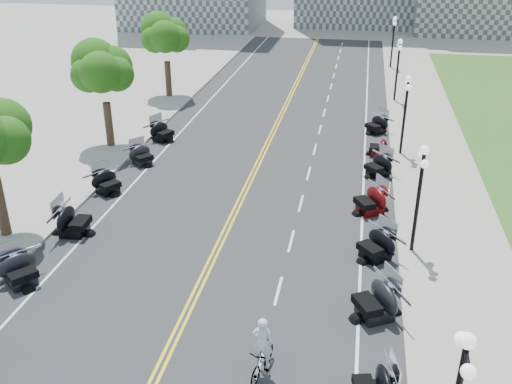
# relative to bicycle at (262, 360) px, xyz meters

# --- Properties ---
(ground) EXTENTS (160.00, 160.00, 0.00)m
(ground) POSITION_rel_bicycle_xyz_m (-3.37, 4.68, -0.57)
(ground) COLOR gray
(road) EXTENTS (16.00, 90.00, 0.01)m
(road) POSITION_rel_bicycle_xyz_m (-3.37, 14.68, -0.56)
(road) COLOR #333335
(road) RESTS_ON ground
(centerline_yellow_a) EXTENTS (0.12, 90.00, 0.00)m
(centerline_yellow_a) POSITION_rel_bicycle_xyz_m (-3.49, 14.68, -0.56)
(centerline_yellow_a) COLOR yellow
(centerline_yellow_a) RESTS_ON road
(centerline_yellow_b) EXTENTS (0.12, 90.00, 0.00)m
(centerline_yellow_b) POSITION_rel_bicycle_xyz_m (-3.25, 14.68, -0.56)
(centerline_yellow_b) COLOR yellow
(centerline_yellow_b) RESTS_ON road
(edge_line_north) EXTENTS (0.12, 90.00, 0.00)m
(edge_line_north) POSITION_rel_bicycle_xyz_m (3.03, 14.68, -0.56)
(edge_line_north) COLOR white
(edge_line_north) RESTS_ON road
(edge_line_south) EXTENTS (0.12, 90.00, 0.00)m
(edge_line_south) POSITION_rel_bicycle_xyz_m (-9.77, 14.68, -0.56)
(edge_line_south) COLOR white
(edge_line_south) RESTS_ON road
(lane_dash_5) EXTENTS (0.12, 2.00, 0.00)m
(lane_dash_5) POSITION_rel_bicycle_xyz_m (-0.17, 0.68, -0.56)
(lane_dash_5) COLOR white
(lane_dash_5) RESTS_ON road
(lane_dash_6) EXTENTS (0.12, 2.00, 0.00)m
(lane_dash_6) POSITION_rel_bicycle_xyz_m (-0.17, 4.68, -0.56)
(lane_dash_6) COLOR white
(lane_dash_6) RESTS_ON road
(lane_dash_7) EXTENTS (0.12, 2.00, 0.00)m
(lane_dash_7) POSITION_rel_bicycle_xyz_m (-0.17, 8.68, -0.56)
(lane_dash_7) COLOR white
(lane_dash_7) RESTS_ON road
(lane_dash_8) EXTENTS (0.12, 2.00, 0.00)m
(lane_dash_8) POSITION_rel_bicycle_xyz_m (-0.17, 12.68, -0.56)
(lane_dash_8) COLOR white
(lane_dash_8) RESTS_ON road
(lane_dash_9) EXTENTS (0.12, 2.00, 0.00)m
(lane_dash_9) POSITION_rel_bicycle_xyz_m (-0.17, 16.68, -0.56)
(lane_dash_9) COLOR white
(lane_dash_9) RESTS_ON road
(lane_dash_10) EXTENTS (0.12, 2.00, 0.00)m
(lane_dash_10) POSITION_rel_bicycle_xyz_m (-0.17, 20.68, -0.56)
(lane_dash_10) COLOR white
(lane_dash_10) RESTS_ON road
(lane_dash_11) EXTENTS (0.12, 2.00, 0.00)m
(lane_dash_11) POSITION_rel_bicycle_xyz_m (-0.17, 24.68, -0.56)
(lane_dash_11) COLOR white
(lane_dash_11) RESTS_ON road
(lane_dash_12) EXTENTS (0.12, 2.00, 0.00)m
(lane_dash_12) POSITION_rel_bicycle_xyz_m (-0.17, 28.68, -0.56)
(lane_dash_12) COLOR white
(lane_dash_12) RESTS_ON road
(lane_dash_13) EXTENTS (0.12, 2.00, 0.00)m
(lane_dash_13) POSITION_rel_bicycle_xyz_m (-0.17, 32.68, -0.56)
(lane_dash_13) COLOR white
(lane_dash_13) RESTS_ON road
(lane_dash_14) EXTENTS (0.12, 2.00, 0.00)m
(lane_dash_14) POSITION_rel_bicycle_xyz_m (-0.17, 36.68, -0.56)
(lane_dash_14) COLOR white
(lane_dash_14) RESTS_ON road
(lane_dash_15) EXTENTS (0.12, 2.00, 0.00)m
(lane_dash_15) POSITION_rel_bicycle_xyz_m (-0.17, 40.68, -0.56)
(lane_dash_15) COLOR white
(lane_dash_15) RESTS_ON road
(lane_dash_16) EXTENTS (0.12, 2.00, 0.00)m
(lane_dash_16) POSITION_rel_bicycle_xyz_m (-0.17, 44.68, -0.56)
(lane_dash_16) COLOR white
(lane_dash_16) RESTS_ON road
(lane_dash_17) EXTENTS (0.12, 2.00, 0.00)m
(lane_dash_17) POSITION_rel_bicycle_xyz_m (-0.17, 48.68, -0.56)
(lane_dash_17) COLOR white
(lane_dash_17) RESTS_ON road
(lane_dash_18) EXTENTS (0.12, 2.00, 0.00)m
(lane_dash_18) POSITION_rel_bicycle_xyz_m (-0.17, 52.68, -0.56)
(lane_dash_18) COLOR white
(lane_dash_18) RESTS_ON road
(lane_dash_19) EXTENTS (0.12, 2.00, 0.00)m
(lane_dash_19) POSITION_rel_bicycle_xyz_m (-0.17, 56.68, -0.56)
(lane_dash_19) COLOR white
(lane_dash_19) RESTS_ON road
(sidewalk_north) EXTENTS (5.00, 90.00, 0.15)m
(sidewalk_north) POSITION_rel_bicycle_xyz_m (7.13, 14.68, -0.49)
(sidewalk_north) COLOR #9E9991
(sidewalk_north) RESTS_ON ground
(sidewalk_south) EXTENTS (5.00, 90.00, 0.15)m
(sidewalk_south) POSITION_rel_bicycle_xyz_m (-13.87, 14.68, -0.49)
(sidewalk_south) COLOR #9E9991
(sidewalk_south) RESTS_ON ground
(street_lamp_2) EXTENTS (0.50, 1.20, 4.90)m
(street_lamp_2) POSITION_rel_bicycle_xyz_m (5.23, 8.68, 2.03)
(street_lamp_2) COLOR black
(street_lamp_2) RESTS_ON sidewalk_north
(street_lamp_3) EXTENTS (0.50, 1.20, 4.90)m
(street_lamp_3) POSITION_rel_bicycle_xyz_m (5.23, 20.68, 2.03)
(street_lamp_3) COLOR black
(street_lamp_3) RESTS_ON sidewalk_north
(street_lamp_4) EXTENTS (0.50, 1.20, 4.90)m
(street_lamp_4) POSITION_rel_bicycle_xyz_m (5.23, 32.68, 2.03)
(street_lamp_4) COLOR black
(street_lamp_4) RESTS_ON sidewalk_north
(street_lamp_5) EXTENTS (0.50, 1.20, 4.90)m
(street_lamp_5) POSITION_rel_bicycle_xyz_m (5.23, 44.68, 2.03)
(street_lamp_5) COLOR black
(street_lamp_5) RESTS_ON sidewalk_north
(tree_3) EXTENTS (4.80, 4.80, 9.20)m
(tree_3) POSITION_rel_bicycle_xyz_m (-13.37, 18.68, 4.18)
(tree_3) COLOR #235619
(tree_3) RESTS_ON sidewalk_south
(tree_4) EXTENTS (4.80, 4.80, 9.20)m
(tree_4) POSITION_rel_bicycle_xyz_m (-13.37, 30.68, 4.18)
(tree_4) COLOR #235619
(tree_4) RESTS_ON sidewalk_south
(motorcycle_n_5) EXTENTS (3.05, 3.05, 1.57)m
(motorcycle_n_5) POSITION_rel_bicycle_xyz_m (3.61, 3.71, 0.21)
(motorcycle_n_5) COLOR black
(motorcycle_n_5) RESTS_ON road
(motorcycle_n_6) EXTENTS (2.91, 2.91, 1.45)m
(motorcycle_n_6) POSITION_rel_bicycle_xyz_m (3.64, 7.87, 0.16)
(motorcycle_n_6) COLOR black
(motorcycle_n_6) RESTS_ON road
(motorcycle_n_7) EXTENTS (2.94, 2.94, 1.50)m
(motorcycle_n_7) POSITION_rel_bicycle_xyz_m (3.38, 12.28, 0.18)
(motorcycle_n_7) COLOR #590A0C
(motorcycle_n_7) RESTS_ON road
(motorcycle_n_8) EXTENTS (2.81, 2.81, 1.39)m
(motorcycle_n_8) POSITION_rel_bicycle_xyz_m (3.80, 17.08, 0.13)
(motorcycle_n_8) COLOR black
(motorcycle_n_8) RESTS_ON road
(motorcycle_n_9) EXTENTS (1.87, 1.87, 1.24)m
(motorcycle_n_9) POSITION_rel_bicycle_xyz_m (3.86, 20.36, 0.05)
(motorcycle_n_9) COLOR #590A0C
(motorcycle_n_9) RESTS_ON road
(motorcycle_n_10) EXTENTS (2.74, 2.74, 1.36)m
(motorcycle_n_10) POSITION_rel_bicycle_xyz_m (3.74, 24.64, 0.11)
(motorcycle_n_10) COLOR black
(motorcycle_n_10) RESTS_ON road
(motorcycle_s_5) EXTENTS (2.86, 2.86, 1.42)m
(motorcycle_s_5) POSITION_rel_bicycle_xyz_m (-10.52, 3.26, 0.14)
(motorcycle_s_5) COLOR black
(motorcycle_s_5) RESTS_ON road
(motorcycle_s_6) EXTENTS (2.33, 2.33, 1.54)m
(motorcycle_s_6) POSITION_rel_bicycle_xyz_m (-10.33, 7.47, 0.20)
(motorcycle_s_6) COLOR black
(motorcycle_s_6) RESTS_ON road
(motorcycle_s_7) EXTENTS (2.68, 2.68, 1.36)m
(motorcycle_s_7) POSITION_rel_bicycle_xyz_m (-10.66, 12.03, 0.11)
(motorcycle_s_7) COLOR black
(motorcycle_s_7) RESTS_ON road
(motorcycle_s_8) EXTENTS (2.57, 2.57, 1.28)m
(motorcycle_s_8) POSITION_rel_bicycle_xyz_m (-10.27, 16.23, 0.07)
(motorcycle_s_8) COLOR black
(motorcycle_s_8) RESTS_ON road
(motorcycle_s_9) EXTENTS (2.68, 2.68, 1.40)m
(motorcycle_s_9) POSITION_rel_bicycle_xyz_m (-10.43, 20.43, 0.13)
(motorcycle_s_9) COLOR black
(motorcycle_s_9) RESTS_ON road
(bicycle) EXTENTS (0.92, 1.96, 1.14)m
(bicycle) POSITION_rel_bicycle_xyz_m (0.00, 0.00, 0.00)
(bicycle) COLOR #A51414
(bicycle) RESTS_ON road
(cyclist_rider) EXTENTS (0.68, 0.45, 1.87)m
(cyclist_rider) POSITION_rel_bicycle_xyz_m (0.00, 0.00, 1.50)
(cyclist_rider) COLOR silver
(cyclist_rider) RESTS_ON bicycle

